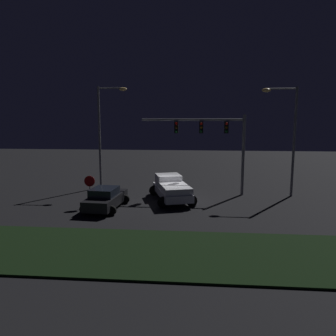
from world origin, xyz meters
TOP-DOWN VIEW (x-y plane):
  - ground_plane at (0.00, 0.00)m, footprint 80.00×80.00m
  - grass_median at (0.00, -9.42)m, footprint 21.92×5.59m
  - pickup_truck at (-0.20, 0.59)m, footprint 3.90×5.75m
  - car_sedan at (-4.53, -2.28)m, footprint 2.72×4.53m
  - traffic_signal_gantry at (3.01, 2.71)m, footprint 8.32×0.56m
  - street_lamp_left at (-6.39, 4.55)m, footprint 2.66×0.44m
  - street_lamp_right at (8.81, 2.61)m, footprint 2.76×0.44m
  - stop_sign at (-5.75, -1.89)m, footprint 0.76×0.08m

SIDE VIEW (x-z plane):
  - ground_plane at x=0.00m, z-range 0.00..0.00m
  - grass_median at x=0.00m, z-range 0.00..0.10m
  - car_sedan at x=-4.53m, z-range -0.02..1.49m
  - pickup_truck at x=-0.20m, z-range 0.10..1.90m
  - stop_sign at x=-5.75m, z-range 0.45..2.68m
  - traffic_signal_gantry at x=3.01m, z-range 1.65..8.15m
  - street_lamp_right at x=8.81m, z-range 1.09..9.71m
  - street_lamp_left at x=-6.39m, z-range 1.09..10.05m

